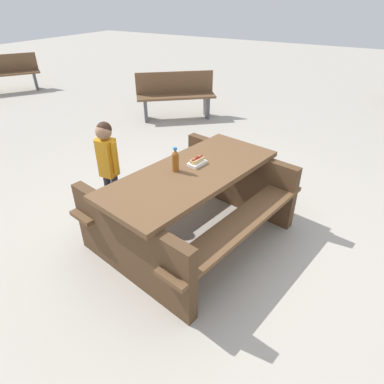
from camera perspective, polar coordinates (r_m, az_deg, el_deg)
The scene contains 7 objects.
ground_plane at distance 3.44m, azimuth -0.00°, elevation -7.48°, with size 30.00×30.00×0.00m, color #ADA599.
picnic_table at distance 3.18m, azimuth -0.00°, elevation -1.23°, with size 2.03×1.71×0.75m.
soda_bottle at distance 2.98m, azimuth -2.89°, elevation 5.50°, with size 0.06×0.06×0.23m.
hotdog_tray at distance 3.12m, azimuth 0.89°, elevation 5.26°, with size 0.20×0.14×0.08m.
child_in_coat at distance 3.53m, azimuth -14.43°, elevation 5.72°, with size 0.17×0.26×1.07m.
park_bench_near at distance 6.64m, azimuth -2.85°, elevation 16.54°, with size 1.27×1.40×0.85m.
park_bench_far at distance 9.70m, azimuth -29.50°, elevation 17.57°, with size 1.49×1.13×0.85m.
Camera 1 is at (-2.30, -1.36, 2.16)m, focal length 30.77 mm.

